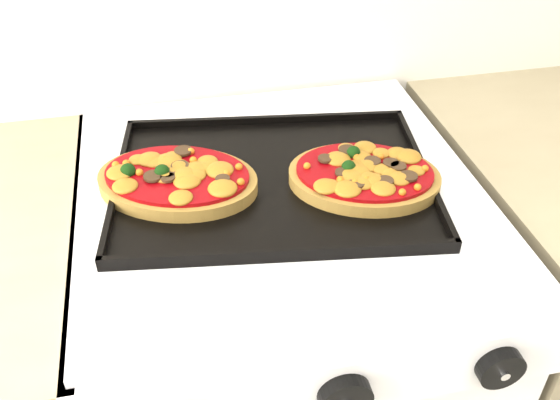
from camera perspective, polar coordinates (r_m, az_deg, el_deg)
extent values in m
cube|color=white|center=(1.24, -0.04, -15.91)|extent=(0.60, 0.60, 0.91)
cube|color=white|center=(0.74, 5.19, -16.35)|extent=(0.60, 0.02, 0.09)
cylinder|color=black|center=(0.73, 5.99, -17.50)|extent=(0.06, 0.02, 0.06)
cylinder|color=black|center=(0.80, 19.49, -14.29)|extent=(0.06, 0.02, 0.06)
cube|color=black|center=(0.92, -0.66, 1.96)|extent=(0.50, 0.40, 0.02)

